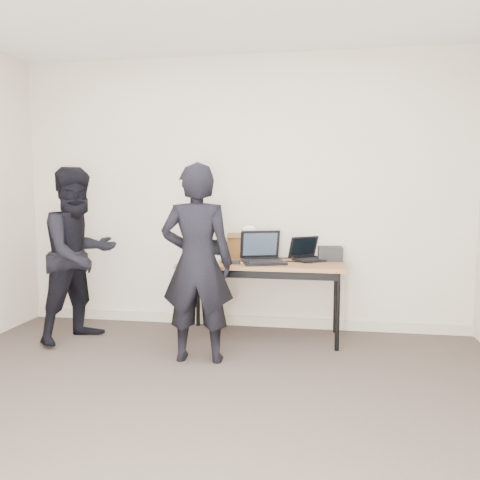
% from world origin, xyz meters
% --- Properties ---
extents(room, '(4.60, 4.60, 2.80)m').
position_xyz_m(room, '(0.00, 0.00, 1.35)').
color(room, '#423732').
rests_on(room, ground).
extents(desk, '(1.51, 0.67, 0.72)m').
position_xyz_m(desk, '(0.26, 1.88, 0.66)').
color(desk, brown).
rests_on(desk, ground).
extents(laptop_beige, '(0.27, 0.26, 0.21)m').
position_xyz_m(laptop_beige, '(-0.24, 1.85, 0.76)').
color(laptop_beige, beige).
rests_on(laptop_beige, desk).
extents(laptop_center, '(0.47, 0.46, 0.29)m').
position_xyz_m(laptop_center, '(0.27, 1.84, 0.78)').
color(laptop_center, black).
rests_on(laptop_center, desk).
extents(laptop_right, '(0.41, 0.41, 0.22)m').
position_xyz_m(laptop_right, '(0.69, 2.05, 0.77)').
color(laptop_right, black).
rests_on(laptop_right, desk).
extents(leather_satchel, '(0.38, 0.22, 0.25)m').
position_xyz_m(leather_satchel, '(0.08, 2.11, 0.85)').
color(leather_satchel, brown).
rests_on(leather_satchel, desk).
extents(tissue, '(0.14, 0.10, 0.08)m').
position_xyz_m(tissue, '(0.11, 2.11, 1.00)').
color(tissue, white).
rests_on(tissue, leather_satchel).
extents(equipment_box, '(0.23, 0.20, 0.13)m').
position_xyz_m(equipment_box, '(0.89, 2.07, 0.78)').
color(equipment_box, black).
rests_on(equipment_box, desk).
extents(power_brick, '(0.08, 0.06, 0.03)m').
position_xyz_m(power_brick, '(0.04, 1.71, 0.74)').
color(power_brick, black).
rests_on(power_brick, desk).
extents(cables, '(1.14, 0.49, 0.01)m').
position_xyz_m(cables, '(0.31, 1.88, 0.72)').
color(cables, black).
rests_on(cables, desk).
extents(person_typist, '(0.61, 0.43, 1.60)m').
position_xyz_m(person_typist, '(-0.19, 1.21, 0.80)').
color(person_typist, black).
rests_on(person_typist, ground).
extents(person_observer, '(0.89, 0.96, 1.59)m').
position_xyz_m(person_observer, '(-1.39, 1.57, 0.80)').
color(person_observer, black).
rests_on(person_observer, ground).
extents(baseboard, '(4.50, 0.03, 0.10)m').
position_xyz_m(baseboard, '(0.00, 2.23, 0.05)').
color(baseboard, '#B8B198').
rests_on(baseboard, ground).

